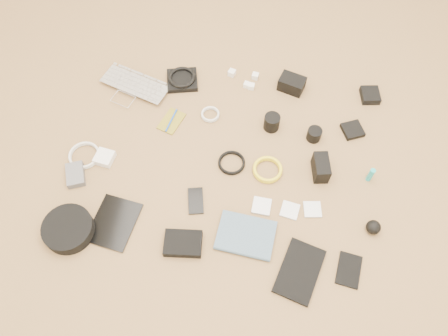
# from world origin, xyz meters

# --- Properties ---
(laptop) EXTENTS (0.40, 0.33, 0.03)m
(laptop) POSITION_xyz_m (-0.45, 0.36, 0.01)
(laptop) COLOR #BABBBF
(laptop) RESTS_ON ground
(headphone_pouch) EXTENTS (0.17, 0.16, 0.03)m
(headphone_pouch) POSITION_xyz_m (-0.21, 0.46, 0.01)
(headphone_pouch) COLOR black
(headphone_pouch) RESTS_ON ground
(headphones) EXTENTS (0.16, 0.16, 0.02)m
(headphones) POSITION_xyz_m (-0.21, 0.46, 0.03)
(headphones) COLOR black
(headphones) RESTS_ON headphone_pouch
(charger_a) EXTENTS (0.04, 0.04, 0.03)m
(charger_a) POSITION_xyz_m (0.03, 0.53, 0.02)
(charger_a) COLOR silver
(charger_a) RESTS_ON ground
(charger_b) EXTENTS (0.04, 0.04, 0.03)m
(charger_b) POSITION_xyz_m (0.14, 0.53, 0.01)
(charger_b) COLOR silver
(charger_b) RESTS_ON ground
(charger_c) EXTENTS (0.03, 0.03, 0.03)m
(charger_c) POSITION_xyz_m (0.10, 0.47, 0.01)
(charger_c) COLOR silver
(charger_c) RESTS_ON ground
(charger_d) EXTENTS (0.03, 0.03, 0.03)m
(charger_d) POSITION_xyz_m (0.13, 0.46, 0.01)
(charger_d) COLOR silver
(charger_d) RESTS_ON ground
(dslr_camera) EXTENTS (0.14, 0.12, 0.07)m
(dslr_camera) POSITION_xyz_m (0.32, 0.48, 0.03)
(dslr_camera) COLOR black
(dslr_camera) RESTS_ON ground
(lens_pouch) EXTENTS (0.10, 0.11, 0.03)m
(lens_pouch) POSITION_xyz_m (0.70, 0.47, 0.02)
(lens_pouch) COLOR black
(lens_pouch) RESTS_ON ground
(notebook_olive) EXTENTS (0.13, 0.15, 0.01)m
(notebook_olive) POSITION_xyz_m (-0.23, 0.22, 0.00)
(notebook_olive) COLOR olive
(notebook_olive) RESTS_ON ground
(pen_blue) EXTENTS (0.04, 0.13, 0.01)m
(pen_blue) POSITION_xyz_m (-0.23, 0.22, 0.01)
(pen_blue) COLOR #1544AF
(pen_blue) RESTS_ON notebook_olive
(cable_white_a) EXTENTS (0.09, 0.09, 0.01)m
(cable_white_a) POSITION_xyz_m (-0.05, 0.27, 0.01)
(cable_white_a) COLOR silver
(cable_white_a) RESTS_ON ground
(lens_a) EXTENTS (0.09, 0.09, 0.08)m
(lens_a) POSITION_xyz_m (0.24, 0.24, 0.04)
(lens_a) COLOR black
(lens_a) RESTS_ON ground
(lens_b) EXTENTS (0.08, 0.08, 0.06)m
(lens_b) POSITION_xyz_m (0.43, 0.20, 0.03)
(lens_b) COLOR black
(lens_b) RESTS_ON ground
(card_reader) EXTENTS (0.11, 0.11, 0.02)m
(card_reader) POSITION_xyz_m (0.61, 0.26, 0.01)
(card_reader) COLOR black
(card_reader) RESTS_ON ground
(power_brick) EXTENTS (0.09, 0.09, 0.03)m
(power_brick) POSITION_xyz_m (-0.48, -0.02, 0.02)
(power_brick) COLOR silver
(power_brick) RESTS_ON ground
(cable_white_b) EXTENTS (0.17, 0.17, 0.01)m
(cable_white_b) POSITION_xyz_m (-0.58, -0.01, 0.01)
(cable_white_b) COLOR silver
(cable_white_b) RESTS_ON ground
(cable_black) EXTENTS (0.13, 0.13, 0.01)m
(cable_black) POSITION_xyz_m (0.08, 0.02, 0.01)
(cable_black) COLOR black
(cable_black) RESTS_ON ground
(cable_yellow) EXTENTS (0.17, 0.17, 0.01)m
(cable_yellow) POSITION_xyz_m (0.24, 0.00, 0.01)
(cable_yellow) COLOR yellow
(cable_yellow) RESTS_ON ground
(flash) EXTENTS (0.08, 0.12, 0.09)m
(flash) POSITION_xyz_m (0.46, 0.02, 0.04)
(flash) COLOR black
(flash) RESTS_ON ground
(lens_cleaner) EXTENTS (0.03, 0.03, 0.08)m
(lens_cleaner) POSITION_xyz_m (0.67, 0.01, 0.04)
(lens_cleaner) COLOR #19A3A6
(lens_cleaner) RESTS_ON ground
(battery_charger) EXTENTS (0.11, 0.13, 0.03)m
(battery_charger) POSITION_xyz_m (-0.59, -0.12, 0.02)
(battery_charger) COLOR #525256
(battery_charger) RESTS_ON ground
(tablet) EXTENTS (0.21, 0.25, 0.01)m
(tablet) POSITION_xyz_m (-0.37, -0.31, 0.00)
(tablet) COLOR black
(tablet) RESTS_ON ground
(phone) EXTENTS (0.08, 0.13, 0.01)m
(phone) POSITION_xyz_m (-0.06, -0.18, 0.00)
(phone) COLOR black
(phone) RESTS_ON ground
(filter_case_left) EXTENTS (0.08, 0.08, 0.01)m
(filter_case_left) POSITION_xyz_m (0.22, -0.17, 0.01)
(filter_case_left) COLOR silver
(filter_case_left) RESTS_ON ground
(filter_case_mid) EXTENTS (0.09, 0.09, 0.01)m
(filter_case_mid) POSITION_xyz_m (0.34, -0.18, 0.01)
(filter_case_mid) COLOR silver
(filter_case_mid) RESTS_ON ground
(filter_case_right) EXTENTS (0.08, 0.08, 0.01)m
(filter_case_right) POSITION_xyz_m (0.43, -0.16, 0.00)
(filter_case_right) COLOR silver
(filter_case_right) RESTS_ON ground
(air_blower) EXTENTS (0.07, 0.07, 0.06)m
(air_blower) POSITION_xyz_m (0.67, -0.23, 0.03)
(air_blower) COLOR black
(air_blower) RESTS_ON ground
(headphone_case) EXTENTS (0.21, 0.21, 0.06)m
(headphone_case) POSITION_xyz_m (-0.54, -0.37, 0.03)
(headphone_case) COLOR black
(headphone_case) RESTS_ON ground
(drive_case) EXTENTS (0.15, 0.12, 0.04)m
(drive_case) POSITION_xyz_m (-0.08, -0.37, 0.02)
(drive_case) COLOR black
(drive_case) RESTS_ON ground
(paperback) EXTENTS (0.25, 0.20, 0.02)m
(paperback) POSITION_xyz_m (0.16, -0.39, 0.01)
(paperback) COLOR #435C71
(paperback) RESTS_ON ground
(notebook_black_a) EXTENTS (0.21, 0.27, 0.02)m
(notebook_black_a) POSITION_xyz_m (0.39, -0.43, 0.01)
(notebook_black_a) COLOR black
(notebook_black_a) RESTS_ON ground
(notebook_black_b) EXTENTS (0.11, 0.15, 0.01)m
(notebook_black_b) POSITION_xyz_m (0.58, -0.40, 0.01)
(notebook_black_b) COLOR black
(notebook_black_b) RESTS_ON ground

